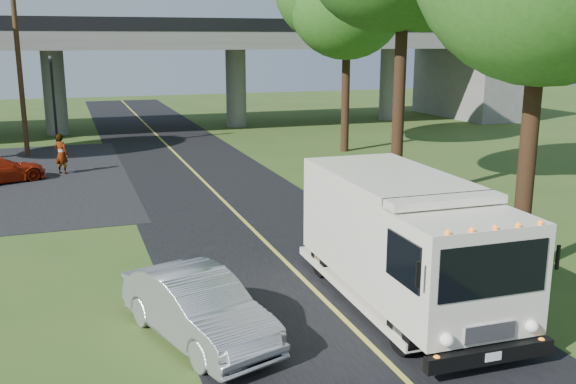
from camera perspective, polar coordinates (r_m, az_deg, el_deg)
name	(u,v)px	position (r m, az deg, el deg)	size (l,w,h in m)	color
ground	(341,318)	(14.55, 4.76, -11.06)	(120.00, 120.00, 0.00)	#33511D
road	(231,208)	(23.52, -5.12, -1.44)	(7.00, 90.00, 0.02)	black
lane_line	(231,208)	(23.52, -5.12, -1.40)	(0.12, 90.00, 0.01)	gold
overpass	(148,62)	(44.44, -12.34, 11.23)	(54.00, 10.00, 7.30)	slate
traffic_signal	(53,92)	(38.19, -20.15, 8.37)	(0.18, 0.22, 5.20)	black
utility_pole	(19,68)	(36.16, -22.77, 10.14)	(1.60, 0.26, 9.00)	#472D19
step_van	(403,238)	(14.87, 10.21, -4.03)	(2.75, 7.13, 2.97)	silver
silver_sedan	(198,307)	(13.39, -8.02, -10.12)	(1.49, 4.27, 1.41)	gray
pedestrian	(61,154)	(31.03, -19.51, 3.21)	(0.68, 0.45, 1.87)	gray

